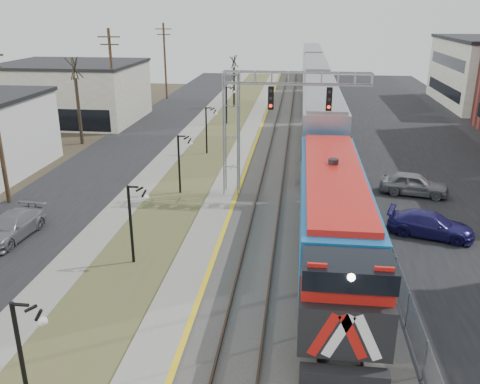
# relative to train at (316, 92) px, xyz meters

# --- Properties ---
(street_west) EXTENTS (7.00, 120.00, 0.04)m
(street_west) POSITION_rel_train_xyz_m (-17.00, -19.35, -2.90)
(street_west) COLOR black
(street_west) RESTS_ON ground
(sidewalk) EXTENTS (2.00, 120.00, 0.08)m
(sidewalk) POSITION_rel_train_xyz_m (-12.50, -19.35, -2.88)
(sidewalk) COLOR gray
(sidewalk) RESTS_ON ground
(grass_median) EXTENTS (4.00, 120.00, 0.06)m
(grass_median) POSITION_rel_train_xyz_m (-9.50, -19.35, -2.89)
(grass_median) COLOR #4F542C
(grass_median) RESTS_ON ground
(platform) EXTENTS (2.00, 120.00, 0.24)m
(platform) POSITION_rel_train_xyz_m (-6.50, -19.35, -2.80)
(platform) COLOR gray
(platform) RESTS_ON ground
(ballast_bed) EXTENTS (8.00, 120.00, 0.20)m
(ballast_bed) POSITION_rel_train_xyz_m (-1.50, -19.35, -2.82)
(ballast_bed) COLOR #595651
(ballast_bed) RESTS_ON ground
(parking_lot) EXTENTS (16.00, 120.00, 0.04)m
(parking_lot) POSITION_rel_train_xyz_m (10.50, -19.35, -2.90)
(parking_lot) COLOR black
(parking_lot) RESTS_ON ground
(platform_edge) EXTENTS (0.24, 120.00, 0.01)m
(platform_edge) POSITION_rel_train_xyz_m (-5.62, -19.35, -2.67)
(platform_edge) COLOR gold
(platform_edge) RESTS_ON platform
(track_near) EXTENTS (1.58, 120.00, 0.15)m
(track_near) POSITION_rel_train_xyz_m (-3.50, -19.35, -2.64)
(track_near) COLOR #2D2119
(track_near) RESTS_ON ballast_bed
(track_far) EXTENTS (1.58, 120.00, 0.15)m
(track_far) POSITION_rel_train_xyz_m (-0.00, -19.35, -2.64)
(track_far) COLOR #2D2119
(track_far) RESTS_ON ballast_bed
(train) EXTENTS (3.00, 85.85, 5.33)m
(train) POSITION_rel_train_xyz_m (0.00, 0.00, 0.00)
(train) COLOR #135A9C
(train) RESTS_ON ground
(signal_gantry) EXTENTS (9.00, 1.07, 8.15)m
(signal_gantry) POSITION_rel_train_xyz_m (-4.28, -26.36, 2.67)
(signal_gantry) COLOR gray
(signal_gantry) RESTS_ON ground
(lampposts) EXTENTS (0.14, 62.14, 4.00)m
(lampposts) POSITION_rel_train_xyz_m (-9.50, -36.07, -0.92)
(lampposts) COLOR black
(lampposts) RESTS_ON ground
(fence) EXTENTS (0.04, 120.00, 1.60)m
(fence) POSITION_rel_train_xyz_m (2.70, -19.35, -2.12)
(fence) COLOR gray
(fence) RESTS_ON ground
(bare_trees) EXTENTS (12.30, 42.30, 5.95)m
(bare_trees) POSITION_rel_train_xyz_m (-18.16, -15.44, -0.22)
(bare_trees) COLOR #382D23
(bare_trees) RESTS_ON ground
(car_lot_d) EXTENTS (4.86, 3.12, 1.31)m
(car_lot_d) POSITION_rel_train_xyz_m (5.57, -31.46, -2.26)
(car_lot_d) COLOR navy
(car_lot_d) RESTS_ON ground
(car_lot_e) EXTENTS (4.66, 2.65, 1.49)m
(car_lot_e) POSITION_rel_train_xyz_m (6.00, -24.85, -2.17)
(car_lot_e) COLOR slate
(car_lot_e) RESTS_ON ground
(car_street_b) EXTENTS (2.23, 4.78, 1.35)m
(car_street_b) POSITION_rel_train_xyz_m (-16.86, -34.44, -2.24)
(car_street_b) COLOR gray
(car_street_b) RESTS_ON ground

